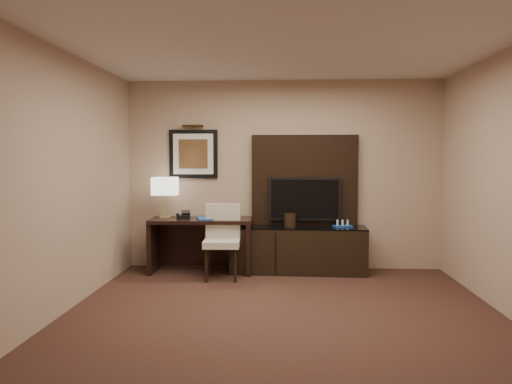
# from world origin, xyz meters

# --- Properties ---
(floor) EXTENTS (4.50, 5.00, 0.01)m
(floor) POSITION_xyz_m (0.00, 0.00, -0.01)
(floor) COLOR #371F18
(floor) RESTS_ON ground
(ceiling) EXTENTS (4.50, 5.00, 0.01)m
(ceiling) POSITION_xyz_m (0.00, 0.00, 2.70)
(ceiling) COLOR silver
(ceiling) RESTS_ON wall_back
(wall_back) EXTENTS (4.50, 0.01, 2.70)m
(wall_back) POSITION_xyz_m (0.00, 2.50, 1.35)
(wall_back) COLOR tan
(wall_back) RESTS_ON floor
(wall_front) EXTENTS (4.50, 0.01, 2.70)m
(wall_front) POSITION_xyz_m (0.00, -2.50, 1.35)
(wall_front) COLOR tan
(wall_front) RESTS_ON floor
(wall_left) EXTENTS (0.01, 5.00, 2.70)m
(wall_left) POSITION_xyz_m (-2.25, 0.00, 1.35)
(wall_left) COLOR tan
(wall_left) RESTS_ON floor
(desk) EXTENTS (1.43, 0.66, 0.75)m
(desk) POSITION_xyz_m (-1.14, 2.15, 0.38)
(desk) COLOR black
(desk) RESTS_ON floor
(credenza) EXTENTS (1.88, 0.58, 0.64)m
(credenza) POSITION_xyz_m (0.21, 2.20, 0.32)
(credenza) COLOR black
(credenza) RESTS_ON floor
(tv_wall_panel) EXTENTS (1.50, 0.12, 1.30)m
(tv_wall_panel) POSITION_xyz_m (0.30, 2.44, 1.27)
(tv_wall_panel) COLOR black
(tv_wall_panel) RESTS_ON wall_back
(tv) EXTENTS (1.00, 0.08, 0.60)m
(tv) POSITION_xyz_m (0.30, 2.34, 1.02)
(tv) COLOR black
(tv) RESTS_ON tv_wall_panel
(artwork) EXTENTS (0.70, 0.04, 0.70)m
(artwork) POSITION_xyz_m (-1.30, 2.48, 1.65)
(artwork) COLOR black
(artwork) RESTS_ON wall_back
(picture_light) EXTENTS (0.04, 0.04, 0.30)m
(picture_light) POSITION_xyz_m (-1.30, 2.44, 2.05)
(picture_light) COLOR #3D2913
(picture_light) RESTS_ON wall_back
(desk_chair) EXTENTS (0.49, 0.56, 0.97)m
(desk_chair) POSITION_xyz_m (-0.81, 1.77, 0.49)
(desk_chair) COLOR beige
(desk_chair) RESTS_ON floor
(table_lamp) EXTENTS (0.36, 0.22, 0.55)m
(table_lamp) POSITION_xyz_m (-1.66, 2.22, 1.03)
(table_lamp) COLOR tan
(table_lamp) RESTS_ON desk
(desk_phone) EXTENTS (0.22, 0.20, 0.09)m
(desk_phone) POSITION_xyz_m (-1.39, 2.13, 0.80)
(desk_phone) COLOR black
(desk_phone) RESTS_ON desk
(blue_folder) EXTENTS (0.32, 0.38, 0.02)m
(blue_folder) POSITION_xyz_m (-1.05, 2.07, 0.76)
(blue_folder) COLOR #194AA3
(blue_folder) RESTS_ON desk
(book) EXTENTS (0.16, 0.07, 0.22)m
(book) POSITION_xyz_m (-1.04, 2.15, 0.86)
(book) COLOR #BEB695
(book) RESTS_ON desk
(ice_bucket) EXTENTS (0.19, 0.19, 0.19)m
(ice_bucket) POSITION_xyz_m (0.09, 2.18, 0.74)
(ice_bucket) COLOR black
(ice_bucket) RESTS_ON credenza
(minibar_tray) EXTENTS (0.28, 0.21, 0.09)m
(minibar_tray) POSITION_xyz_m (0.82, 2.19, 0.69)
(minibar_tray) COLOR #1944A6
(minibar_tray) RESTS_ON credenza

